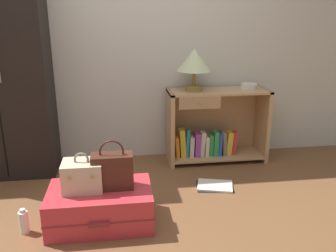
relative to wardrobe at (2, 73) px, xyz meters
The scene contains 11 objects.
ground_plane 1.93m from the wardrobe, 46.18° to the right, with size 9.00×9.00×0.00m, color brown.
back_wall 1.24m from the wardrobe, 14.31° to the left, with size 6.40×0.10×2.60m, color beige.
wardrobe is the anchor object (origin of this frame).
bookshelf 2.11m from the wardrobe, ahead, with size 1.03×0.39×0.75m.
table_lamp 1.79m from the wardrobe, ahead, with size 0.34×0.34×0.41m.
bowl 2.37m from the wardrobe, ahead, with size 0.16×0.16×0.06m, color silver.
suitcase_large 1.60m from the wardrobe, 49.96° to the right, with size 0.76×0.50×0.28m.
train_case 1.41m from the wardrobe, 53.28° to the right, with size 0.28×0.23×0.28m.
handbag 1.53m from the wardrobe, 46.40° to the right, with size 0.30×0.15×0.37m.
bottle 1.45m from the wardrobe, 72.67° to the right, with size 0.07×0.07×0.19m.
open_book_on_floor 2.19m from the wardrobe, 17.67° to the right, with size 0.36×0.30×0.02m.
Camera 1 is at (-0.11, -2.23, 1.49)m, focal length 38.33 mm.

